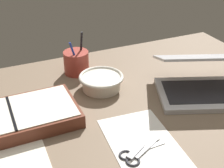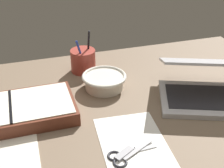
# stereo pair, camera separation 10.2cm
# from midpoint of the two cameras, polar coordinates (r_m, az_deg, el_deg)

# --- Properties ---
(desk_top) EXTENTS (1.40, 1.00, 0.02)m
(desk_top) POSITION_cam_midpoint_polar(r_m,az_deg,el_deg) (0.99, 4.58, -6.65)
(desk_top) COLOR #75604C
(desk_top) RESTS_ON ground
(laptop) EXTENTS (0.42, 0.38, 0.16)m
(laptop) POSITION_cam_midpoint_polar(r_m,az_deg,el_deg) (1.12, 20.43, -0.50)
(laptop) COLOR #B7B7BC
(laptop) RESTS_ON desk_top
(bowl) EXTENTS (0.16, 0.16, 0.05)m
(bowl) POSITION_cam_midpoint_polar(r_m,az_deg,el_deg) (1.12, 1.24, 0.53)
(bowl) COLOR silver
(bowl) RESTS_ON desk_top
(pen_cup) EXTENTS (0.10, 0.10, 0.17)m
(pen_cup) POSITION_cam_midpoint_polar(r_m,az_deg,el_deg) (1.23, -2.94, 4.25)
(pen_cup) COLOR #9E382D
(pen_cup) RESTS_ON desk_top
(planner) EXTENTS (0.39, 0.21, 0.05)m
(planner) POSITION_cam_midpoint_polar(r_m,az_deg,el_deg) (1.00, -15.15, -5.06)
(planner) COLOR brown
(planner) RESTS_ON desk_top
(scissors) EXTENTS (0.14, 0.08, 0.01)m
(scissors) POSITION_cam_midpoint_polar(r_m,az_deg,el_deg) (0.85, 5.55, -13.22)
(scissors) COLOR #B7B7BC
(scissors) RESTS_ON desk_top
(paper_sheet_front) EXTENTS (0.20, 0.30, 0.00)m
(paper_sheet_front) POSITION_cam_midpoint_polar(r_m,az_deg,el_deg) (0.88, 7.49, -11.30)
(paper_sheet_front) COLOR white
(paper_sheet_front) RESTS_ON desk_top
(paper_sheet_beside_planner) EXTENTS (0.18, 0.29, 0.00)m
(paper_sheet_beside_planner) POSITION_cam_midpoint_polar(r_m,az_deg,el_deg) (0.88, -15.77, -12.46)
(paper_sheet_beside_planner) COLOR silver
(paper_sheet_beside_planner) RESTS_ON desk_top
(usb_drive) EXTENTS (0.07, 0.05, 0.01)m
(usb_drive) POSITION_cam_midpoint_polar(r_m,az_deg,el_deg) (0.85, 5.80, -12.65)
(usb_drive) COLOR #99999E
(usb_drive) RESTS_ON desk_top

